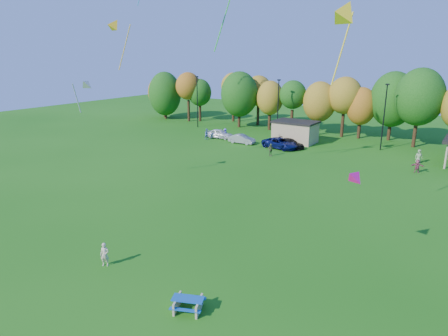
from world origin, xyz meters
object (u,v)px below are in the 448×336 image
Objects in this scene: picnic_table at (188,303)px; car_d at (290,143)px; kite_flyer at (105,255)px; car_c at (280,143)px; car_a at (220,134)px; car_b at (242,139)px.

car_d is (-11.44, 37.30, 0.23)m from picnic_table.
kite_flyer reaches higher than car_d.
kite_flyer is (-7.26, 0.65, 0.35)m from picnic_table.
car_d is (0.99, 1.13, -0.09)m from car_c.
car_b is at bearing -109.92° from car_a.
car_b is 0.91× the size of car_d.
kite_flyer reaches higher than car_a.
car_a reaches higher than car_b.
car_a is at bearing 73.15° from car_b.
car_a is at bearing 95.45° from car_c.
car_d reaches higher than picnic_table.
car_c reaches higher than picnic_table.
kite_flyer is at bearing -161.28° from car_c.
picnic_table is 7.29m from kite_flyer.
car_a is 5.00m from car_b.
car_d is (-4.19, 36.65, -0.13)m from kite_flyer.
car_b is (4.85, -1.21, -0.07)m from car_a.
car_b is at bearing 77.28° from kite_flyer.
kite_flyer is at bearing -160.81° from car_d.
car_d is (7.17, 1.38, -0.02)m from car_b.
picnic_table is at bearing -150.27° from car_d.
car_b is at bearing 102.75° from car_c.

